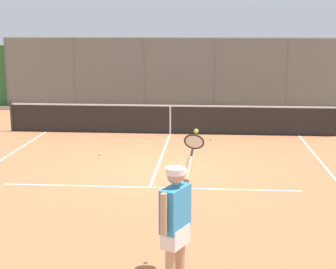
% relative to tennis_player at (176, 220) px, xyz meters
% --- Properties ---
extents(ground_plane, '(60.00, 60.00, 0.00)m').
position_rel_tennis_player_xyz_m(ground_plane, '(0.87, -5.97, -1.02)').
color(ground_plane, '#B76B42').
extents(court_line_markings, '(8.49, 10.98, 0.01)m').
position_rel_tennis_player_xyz_m(court_line_markings, '(0.87, -4.31, -1.01)').
color(court_line_markings, white).
rests_on(court_line_markings, ground).
extents(fence_backdrop, '(17.89, 1.37, 3.08)m').
position_rel_tennis_player_xyz_m(fence_backdrop, '(0.87, -16.08, 0.34)').
color(fence_backdrop, slate).
rests_on(fence_backdrop, ground).
extents(tennis_net, '(10.91, 0.09, 1.07)m').
position_rel_tennis_player_xyz_m(tennis_net, '(0.87, -10.60, -0.52)').
color(tennis_net, '#2D2D2D').
rests_on(tennis_net, ground).
extents(tennis_player, '(0.56, 1.39, 2.01)m').
position_rel_tennis_player_xyz_m(tennis_player, '(0.00, 0.00, 0.00)').
color(tennis_player, black).
rests_on(tennis_player, ground).
extents(tennis_ball_by_sideline, '(0.07, 0.07, 0.07)m').
position_rel_tennis_player_xyz_m(tennis_ball_by_sideline, '(2.58, -7.39, -0.98)').
color(tennis_ball_by_sideline, '#C1D138').
rests_on(tennis_ball_by_sideline, ground).
extents(tennis_ball_near_net, '(0.07, 0.07, 0.07)m').
position_rel_tennis_player_xyz_m(tennis_ball_near_net, '(-0.48, -9.69, -0.98)').
color(tennis_ball_near_net, '#C1D138').
rests_on(tennis_ball_near_net, ground).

